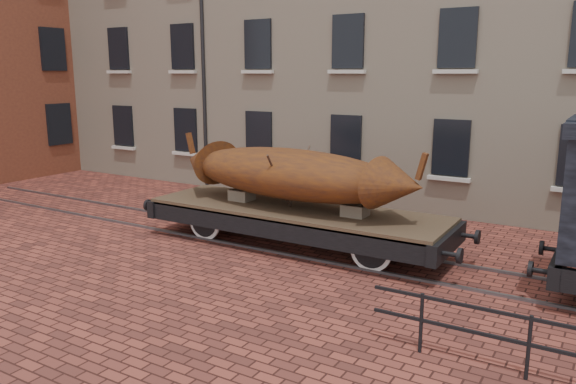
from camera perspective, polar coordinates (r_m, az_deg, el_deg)
The scene contains 4 objects.
ground at distance 13.92m, azimuth 6.30°, elevation -6.53°, with size 90.00×90.00×0.00m, color #4F251F.
rail_track at distance 13.91m, azimuth 6.30°, elevation -6.41°, with size 30.00×1.52×0.06m.
flatcar_wagon at distance 14.37m, azimuth 0.74°, elevation -2.40°, with size 8.84×2.40×1.33m.
iron_boat at distance 14.23m, azimuth 0.18°, elevation 1.90°, with size 7.25×2.48×1.71m.
Camera 1 is at (5.47, -12.02, 4.41)m, focal length 35.00 mm.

